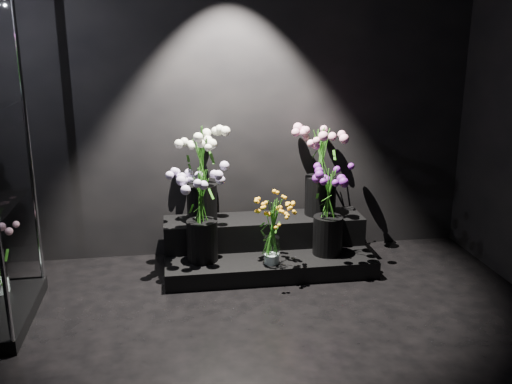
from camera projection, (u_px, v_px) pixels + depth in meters
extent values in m
plane|color=black|center=(230.00, 86.00, 4.53)|extent=(4.00, 0.00, 4.00)
cube|color=black|center=(267.00, 259.00, 4.55)|extent=(1.62, 0.72, 0.13)
cube|color=black|center=(264.00, 230.00, 4.67)|extent=(1.62, 0.36, 0.22)
cylinder|color=white|center=(272.00, 250.00, 4.27)|extent=(0.12, 0.12, 0.21)
cylinder|color=black|center=(202.00, 241.00, 4.32)|extent=(0.24, 0.24, 0.32)
cylinder|color=black|center=(328.00, 235.00, 4.45)|extent=(0.23, 0.23, 0.31)
cylinder|color=black|center=(202.00, 203.00, 4.52)|extent=(0.24, 0.24, 0.30)
cylinder|color=black|center=(320.00, 195.00, 4.69)|extent=(0.26, 0.26, 0.32)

